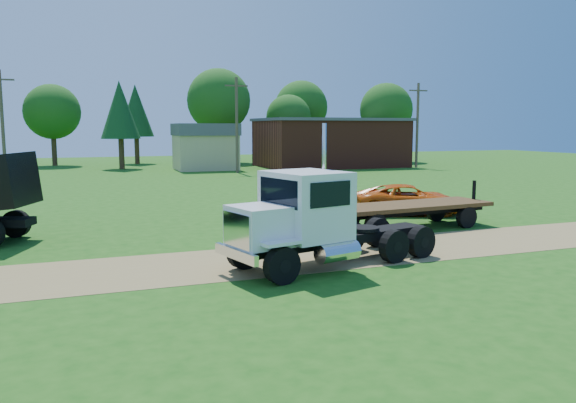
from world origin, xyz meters
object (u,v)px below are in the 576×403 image
object	(u,v)px
white_semi_tractor	(309,220)
flatbed_trailer	(408,209)
spectator_a	(344,237)
orange_pickup	(409,199)

from	to	relation	value
white_semi_tractor	flatbed_trailer	xyz separation A→B (m)	(6.63, 4.84, -0.69)
flatbed_trailer	spectator_a	distance (m)	6.73
orange_pickup	white_semi_tractor	bearing A→B (deg)	153.27
orange_pickup	flatbed_trailer	size ratio (longest dim) A/B	0.70
white_semi_tractor	orange_pickup	size ratio (longest dim) A/B	1.40
flatbed_trailer	spectator_a	world-z (taller)	flatbed_trailer
white_semi_tractor	flatbed_trailer	bearing A→B (deg)	21.60
white_semi_tractor	orange_pickup	world-z (taller)	white_semi_tractor
orange_pickup	spectator_a	distance (m)	10.72
white_semi_tractor	flatbed_trailer	distance (m)	8.23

